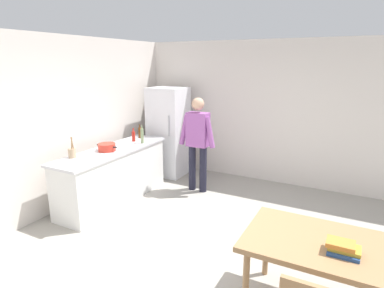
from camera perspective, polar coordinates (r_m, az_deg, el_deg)
The scene contains 13 objects.
ground_plane at distance 4.14m, azimuth 1.19°, elevation -19.28°, with size 14.00×14.00×0.00m, color #9E998E.
wall_back at distance 6.35m, azimuth 13.52°, elevation 5.43°, with size 6.40×0.12×2.70m, color silver.
wall_left at distance 5.37m, azimuth -23.39°, elevation 3.04°, with size 0.12×5.60×2.70m, color silver.
kitchen_counter at distance 5.57m, azimuth -13.74°, elevation -5.38°, with size 0.64×2.20×0.90m.
refrigerator at distance 6.62m, azimuth -4.19°, elevation 2.19°, with size 0.70×0.67×1.80m.
person at distance 5.68m, azimuth 1.01°, elevation 0.98°, with size 0.70×0.22×1.70m.
dining_table at distance 3.23m, azimuth 22.48°, elevation -17.00°, with size 1.40×0.90×0.75m.
cooking_pot at distance 5.35m, azimuth -14.86°, elevation -0.55°, with size 0.40×0.28×0.12m.
utensil_jar at distance 5.13m, azimuth -20.51°, elevation -1.44°, with size 0.11×0.11×0.32m.
bottle_sauce_red at distance 5.88m, azimuth -10.33°, elevation 1.39°, with size 0.06×0.06×0.24m.
bottle_vinegar_tall at distance 5.71m, azimuth -8.84°, elevation 1.47°, with size 0.06×0.06×0.32m.
bottle_beer_brown at distance 6.12m, azimuth -9.25°, elevation 2.04°, with size 0.06×0.06×0.26m.
book_stack at distance 3.07m, azimuth 25.18°, elevation -16.37°, with size 0.27×0.20×0.10m.
Camera 1 is at (1.53, -3.09, 2.30)m, focal length 30.07 mm.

